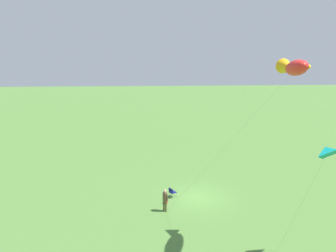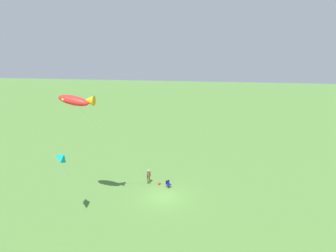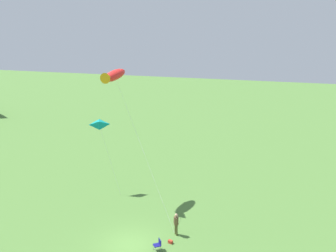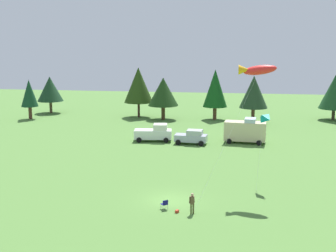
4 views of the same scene
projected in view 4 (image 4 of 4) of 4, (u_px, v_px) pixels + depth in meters
The scene contains 10 objects.
ground_plane at pixel (170, 200), 40.31m from camera, with size 160.00×160.00×0.00m, color #4E7B36.
person_kite_flyer at pixel (192, 202), 37.05m from camera, with size 0.50×0.50×1.74m.
folding_chair at pixel (165, 204), 38.14m from camera, with size 0.67×0.67×0.82m.
backpack_on_grass at pixel (177, 211), 37.49m from camera, with size 0.32×0.22×0.22m, color #B33420.
truck_white_pickup at pixel (154, 133), 63.21m from camera, with size 5.19×2.85×2.34m.
car_silver_compact at pixel (192, 137), 61.46m from camera, with size 4.33×2.49×1.89m.
van_camper_beige at pixel (245, 131), 62.04m from camera, with size 5.60×3.06×3.34m.
treeline_distant at pixel (240, 92), 77.89m from camera, with size 62.00×10.95×8.72m.
kite_large_fish at pixel (256, 70), 41.15m from camera, with size 6.76×7.53×11.64m.
kite_delta_teal at pixel (262, 118), 43.68m from camera, with size 1.41×2.84×6.92m.
Camera 4 is at (5.44, -38.00, 13.87)m, focal length 50.00 mm.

